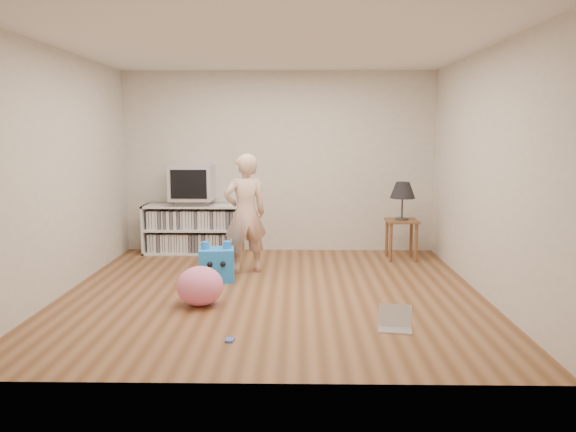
# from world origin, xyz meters

# --- Properties ---
(ground) EXTENTS (4.50, 4.50, 0.00)m
(ground) POSITION_xyz_m (0.00, 0.00, 0.00)
(ground) COLOR brown
(ground) RESTS_ON ground
(walls) EXTENTS (4.52, 4.52, 2.60)m
(walls) POSITION_xyz_m (0.00, 0.00, 1.30)
(walls) COLOR beige
(walls) RESTS_ON ground
(ceiling) EXTENTS (4.50, 4.50, 0.01)m
(ceiling) POSITION_xyz_m (0.00, 0.00, 2.60)
(ceiling) COLOR white
(ceiling) RESTS_ON walls
(media_unit) EXTENTS (1.40, 0.45, 0.70)m
(media_unit) POSITION_xyz_m (-1.23, 2.04, 0.35)
(media_unit) COLOR white
(media_unit) RESTS_ON ground
(dvd_deck) EXTENTS (0.45, 0.35, 0.07)m
(dvd_deck) POSITION_xyz_m (-1.23, 2.02, 0.73)
(dvd_deck) COLOR gray
(dvd_deck) RESTS_ON media_unit
(crt_tv) EXTENTS (0.60, 0.53, 0.50)m
(crt_tv) POSITION_xyz_m (-1.23, 2.02, 1.02)
(crt_tv) COLOR #B3B3B8
(crt_tv) RESTS_ON dvd_deck
(side_table) EXTENTS (0.42, 0.42, 0.55)m
(side_table) POSITION_xyz_m (1.69, 1.65, 0.42)
(side_table) COLOR brown
(side_table) RESTS_ON ground
(table_lamp) EXTENTS (0.34, 0.34, 0.52)m
(table_lamp) POSITION_xyz_m (1.69, 1.65, 0.94)
(table_lamp) COLOR #333333
(table_lamp) RESTS_ON side_table
(person) EXTENTS (0.63, 0.52, 1.47)m
(person) POSITION_xyz_m (-0.37, 0.90, 0.74)
(person) COLOR beige
(person) RESTS_ON ground
(laptop) EXTENTS (0.32, 0.27, 0.20)m
(laptop) POSITION_xyz_m (1.14, -1.12, 0.05)
(laptop) COLOR silver
(laptop) RESTS_ON ground
(playing_cards) EXTENTS (0.07, 0.10, 0.02)m
(playing_cards) POSITION_xyz_m (-0.29, -1.46, 0.01)
(playing_cards) COLOR #4965C3
(playing_cards) RESTS_ON ground
(plush_blue) EXTENTS (0.44, 0.39, 0.47)m
(plush_blue) POSITION_xyz_m (-0.68, 0.48, 0.20)
(plush_blue) COLOR #1C85FF
(plush_blue) RESTS_ON ground
(plush_pink) EXTENTS (0.59, 0.59, 0.40)m
(plush_pink) POSITION_xyz_m (-0.71, -0.47, 0.20)
(plush_pink) COLOR pink
(plush_pink) RESTS_ON ground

